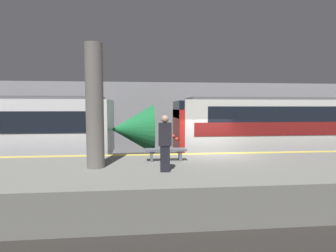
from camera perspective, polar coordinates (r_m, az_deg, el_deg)
ground_plane at (r=11.68m, az=9.75°, el=-11.18°), size 120.00×120.00×0.00m
platform at (r=9.37m, az=13.67°, el=-11.58°), size 40.00×4.70×1.12m
station_rear_barrier at (r=17.93m, az=4.07°, el=1.88°), size 50.00×0.15×4.73m
support_pillar_near at (r=8.73m, az=-15.68°, el=4.15°), size 0.56×0.56×3.98m
person_waiting at (r=7.93m, az=-0.66°, el=-3.49°), size 0.38×0.24×1.72m
platform_bench at (r=9.61m, az=-0.46°, el=-5.61°), size 1.50×0.40×0.45m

